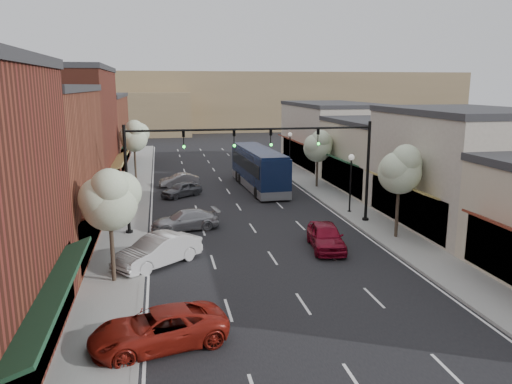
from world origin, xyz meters
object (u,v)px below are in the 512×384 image
signal_mast_right (335,157)px  tree_left_near (110,198)px  coach_bus (259,168)px  lamp_post_far (290,146)px  red_hatchback (326,236)px  parked_car_c (185,220)px  lamp_post_near (351,174)px  parked_car_b (158,251)px  tree_right_near (401,168)px  tree_right_far (318,145)px  tree_left_far (134,136)px  parked_car_e (179,180)px  parked_car_d (182,189)px  parked_car_a (158,329)px  signal_mast_left (165,162)px

signal_mast_right → tree_left_near: bearing=-149.9°
coach_bus → lamp_post_far: bearing=53.5°
red_hatchback → parked_car_c: 9.59m
lamp_post_near → parked_car_b: size_ratio=0.90×
tree_right_near → tree_right_far: tree_right_near is taller
tree_right_near → red_hatchback: tree_right_near is taller
tree_left_far → parked_car_e: 6.36m
tree_right_far → parked_car_e: 13.38m
tree_right_far → parked_car_e: tree_right_far is taller
parked_car_b → parked_car_e: size_ratio=1.33×
tree_right_near → tree_left_near: tree_right_near is taller
tree_right_far → tree_right_near: bearing=-90.0°
parked_car_e → tree_left_far: bearing=-132.7°
lamp_post_far → tree_left_near: bearing=-119.8°
coach_bus → parked_car_c: 14.35m
tree_left_far → parked_car_d: size_ratio=1.64×
red_hatchback → parked_car_c: (-7.82, 5.55, -0.11)m
tree_right_far → tree_left_far: 17.66m
coach_bus → parked_car_c: (-7.38, -12.24, -1.26)m
tree_left_near → lamp_post_near: tree_left_near is taller
tree_right_far → lamp_post_far: size_ratio=1.22×
parked_car_b → red_hatchback: bearing=56.3°
parked_car_e → red_hatchback: bearing=12.9°
tree_left_far → lamp_post_far: bearing=7.3°
parked_car_a → tree_left_near: bearing=-175.9°
tree_right_far → parked_car_a: 30.34m
tree_right_near → tree_right_far: 16.01m
signal_mast_left → lamp_post_far: bearing=56.1°
signal_mast_left → parked_car_c: signal_mast_left is taller
signal_mast_right → parked_car_e: signal_mast_right is taller
parked_car_a → parked_car_c: 15.11m
tree_right_near → parked_car_e: size_ratio=1.61×
lamp_post_far → parked_car_e: size_ratio=1.20×
signal_mast_left → tree_right_far: size_ratio=1.51×
tree_left_far → lamp_post_near: bearing=-43.9°
lamp_post_far → parked_car_b: 29.53m
parked_car_a → parked_car_c: parked_car_a is taller
signal_mast_right → lamp_post_near: bearing=48.9°
lamp_post_near → parked_car_d: lamp_post_near is taller
tree_right_far → lamp_post_near: bearing=-93.3°
lamp_post_near → parked_car_e: lamp_post_near is taller
tree_left_near → lamp_post_far: tree_left_near is taller
tree_left_far → parked_car_c: bearing=-77.6°
tree_left_near → lamp_post_far: (16.05, 28.06, -1.22)m
tree_left_far → lamp_post_near: size_ratio=1.38×
lamp_post_far → parked_car_b: size_ratio=0.90×
parked_car_b → tree_right_near: bearing=58.3°
coach_bus → tree_left_near: bearing=-120.9°
tree_right_far → red_hatchback: 17.97m
parked_car_c → parked_car_e: parked_car_c is taller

